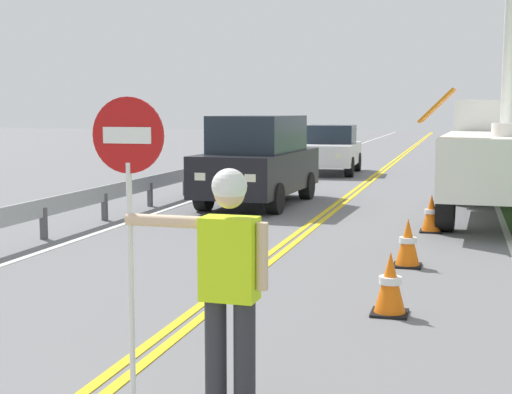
{
  "coord_description": "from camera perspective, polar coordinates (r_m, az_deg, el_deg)",
  "views": [
    {
      "loc": [
        2.73,
        -1.0,
        2.23
      ],
      "look_at": [
        0.4,
        7.44,
        1.2
      ],
      "focal_mm": 51.81,
      "sensor_mm": 36.0,
      "label": 1
    }
  ],
  "objects": [
    {
      "name": "flagger_worker",
      "position": [
        5.31,
        -2.15,
        -6.19
      ],
      "size": [
        1.09,
        0.25,
        1.83
      ],
      "color": "#2D2D33",
      "rests_on": "ground"
    },
    {
      "name": "traffic_cone_tail",
      "position": [
        13.91,
        13.38,
        -1.29
      ],
      "size": [
        0.4,
        0.4,
        0.7
      ],
      "color": "orange",
      "rests_on": "ground"
    },
    {
      "name": "traffic_cone_lead",
      "position": [
        8.26,
        10.32,
        -6.66
      ],
      "size": [
        0.4,
        0.4,
        0.7
      ],
      "color": "orange",
      "rests_on": "ground"
    },
    {
      "name": "edge_line_right",
      "position": [
        21.13,
        17.73,
        0.36
      ],
      "size": [
        0.12,
        110.0,
        0.01
      ],
      "primitive_type": "cube",
      "color": "silver",
      "rests_on": "ground"
    },
    {
      "name": "utility_bucket_truck",
      "position": [
        16.5,
        18.66,
        3.55
      ],
      "size": [
        2.92,
        6.89,
        5.56
      ],
      "color": "white",
      "rests_on": "ground"
    },
    {
      "name": "edge_line_left",
      "position": [
        22.04,
        -1.31,
        0.93
      ],
      "size": [
        0.12,
        110.0,
        0.01
      ],
      "primitive_type": "cube",
      "color": "silver",
      "rests_on": "ground"
    },
    {
      "name": "traffic_cone_mid",
      "position": [
        10.79,
        11.64,
        -3.53
      ],
      "size": [
        0.4,
        0.4,
        0.7
      ],
      "color": "orange",
      "rests_on": "ground"
    },
    {
      "name": "guardrail_left_shoulder",
      "position": [
        18.37,
        -6.77,
        1.34
      ],
      "size": [
        0.1,
        32.0,
        0.71
      ],
      "color": "#9EA0A3",
      "rests_on": "ground"
    },
    {
      "name": "oncoming_sedan_second",
      "position": [
        26.25,
        5.76,
        3.64
      ],
      "size": [
        2.04,
        4.17,
        1.7
      ],
      "color": "silver",
      "rests_on": "ground"
    },
    {
      "name": "centerline_yellow_right",
      "position": [
        21.28,
        8.25,
        0.65
      ],
      "size": [
        0.11,
        110.0,
        0.01
      ],
      "primitive_type": "cube",
      "color": "yellow",
      "rests_on": "ground"
    },
    {
      "name": "centerline_yellow_left",
      "position": [
        21.3,
        7.77,
        0.67
      ],
      "size": [
        0.11,
        110.0,
        0.01
      ],
      "primitive_type": "cube",
      "color": "yellow",
      "rests_on": "ground"
    },
    {
      "name": "stop_sign_paddle",
      "position": [
        5.5,
        -9.79,
        1.16
      ],
      "size": [
        0.56,
        0.04,
        2.33
      ],
      "color": "silver",
      "rests_on": "ground"
    },
    {
      "name": "oncoming_suv_nearest",
      "position": [
        17.41,
        0.2,
        2.87
      ],
      "size": [
        2.07,
        4.67,
        2.1
      ],
      "color": "black",
      "rests_on": "ground"
    }
  ]
}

